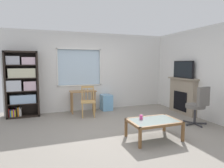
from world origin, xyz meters
TOP-DOWN VIEW (x-y plane):
  - ground at (0.00, 0.00)m, footprint 6.34×5.47m
  - wall_back_with_window at (0.04, 2.23)m, footprint 5.34×0.15m
  - wall_right at (2.73, 0.00)m, footprint 0.12×4.67m
  - bookshelf at (-2.12, 1.99)m, footprint 0.90×0.38m
  - desk_under_window at (-0.35, 1.88)m, footprint 0.82×0.39m
  - wooden_chair at (-0.31, 1.37)m, footprint 0.48×0.47m
  - plastic_drawer_unit at (0.45, 1.93)m, footprint 0.35×0.40m
  - fireplace at (2.57, 0.70)m, footprint 0.26×1.16m
  - tv at (2.56, 0.70)m, footprint 0.06×0.85m
  - office_chair at (2.13, -0.41)m, footprint 0.58×0.57m
  - coffee_table at (0.59, -0.81)m, footprint 1.03×0.69m
  - sippy_cup at (0.37, -0.66)m, footprint 0.07×0.07m

SIDE VIEW (x-z plane):
  - ground at x=0.00m, z-range -0.02..0.00m
  - plastic_drawer_unit at x=0.45m, z-range 0.00..0.52m
  - coffee_table at x=0.59m, z-range 0.15..0.55m
  - sippy_cup at x=0.37m, z-range 0.40..0.49m
  - wooden_chair at x=-0.31m, z-range 0.01..0.91m
  - office_chair at x=2.13m, z-range 0.05..1.05m
  - fireplace at x=2.57m, z-range 0.00..1.12m
  - desk_under_window at x=-0.35m, z-range 0.21..0.91m
  - bookshelf at x=-2.12m, z-range 0.04..1.96m
  - wall_back_with_window at x=0.04m, z-range -0.02..2.57m
  - wall_right at x=2.73m, z-range 0.00..2.58m
  - tv at x=2.56m, z-range 1.12..1.65m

